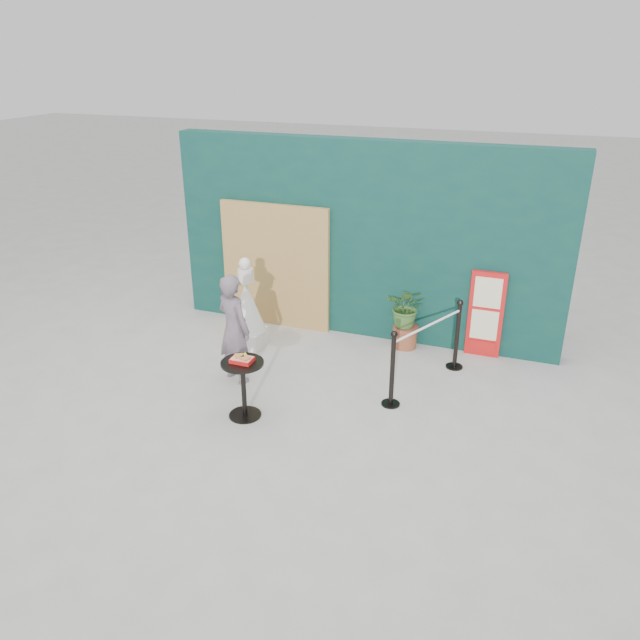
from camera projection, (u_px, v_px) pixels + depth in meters
The scene contains 10 objects.
ground at pixel (285, 436), 7.32m from camera, with size 60.00×60.00×0.00m, color #ADAAA5.
back_wall at pixel (365, 241), 9.41m from camera, with size 6.00×0.30×3.00m, color #0A2F2F.
bamboo_fence at pixel (275, 266), 9.88m from camera, with size 1.80×0.08×2.00m, color tan.
woman at pixel (234, 329), 8.28m from camera, with size 0.55×0.36×1.52m, color slate.
menu_board at pixel (486, 315), 8.99m from camera, with size 0.50×0.07×1.30m.
statue at pixel (247, 310), 9.33m from camera, with size 0.55×0.55×1.40m.
cafe_table at pixel (243, 380), 7.53m from camera, with size 0.52×0.52×0.75m.
food_basket at pixel (242, 359), 7.41m from camera, with size 0.26×0.19×0.11m.
planter at pixel (407, 313), 9.27m from camera, with size 0.57×0.50×0.98m.
stanchion_barrier at pixel (427, 352), 8.23m from camera, with size 0.84×1.54×1.03m.
Camera 1 is at (2.52, -5.62, 4.20)m, focal length 35.00 mm.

